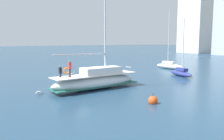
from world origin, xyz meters
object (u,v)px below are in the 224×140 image
Objects in this scene: moored_sloop_near at (170,65)px; mooring_buoy at (153,101)px; moored_cutter_left at (181,72)px; main_sailboat at (96,80)px; seagull at (39,92)px.

moored_sloop_near is 23.43m from mooring_buoy.
moored_sloop_near is at bearing 143.15° from moored_cutter_left.
moored_cutter_left is at bearing 93.76° from main_sailboat.
main_sailboat reaches higher than seagull.
seagull is (0.23, -19.67, -0.31)m from moored_cutter_left.
moored_cutter_left is 8.00× the size of mooring_buoy.
main_sailboat is 20.45m from moored_sloop_near.
moored_cutter_left is (6.66, -4.99, -0.09)m from moored_sloop_near.
moored_cutter_left is 9.09× the size of seagull.
moored_cutter_left is 19.67m from seagull.
moored_cutter_left is 15.46m from mooring_buoy.
mooring_buoy is (7.36, 0.95, -0.68)m from main_sailboat.
moored_sloop_near is at bearing 105.60° from seagull.
seagull is at bearing -89.34° from moored_cutter_left.
seagull is at bearing -140.58° from mooring_buoy.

